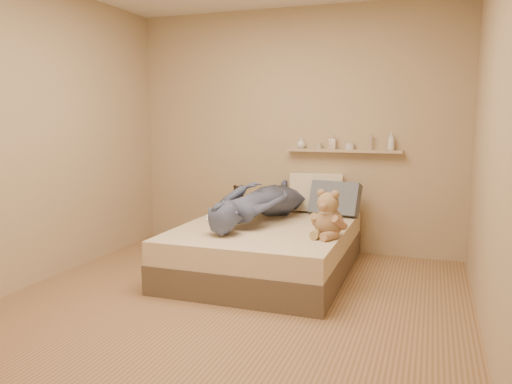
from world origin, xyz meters
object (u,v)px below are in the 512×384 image
at_px(game_console, 217,217).
at_px(teddy_bear, 328,218).
at_px(dark_plush, 238,198).
at_px(pillow_cream, 316,193).
at_px(bed, 266,249).
at_px(person, 261,201).
at_px(pillow_grey, 335,199).
at_px(wall_shelf, 343,151).

xyz_separation_m(game_console, teddy_bear, (0.91, 0.22, 0.02)).
bearing_deg(dark_plush, pillow_cream, 4.53).
height_order(teddy_bear, dark_plush, teddy_bear).
xyz_separation_m(bed, person, (-0.11, 0.15, 0.42)).
height_order(bed, game_console, game_console).
bearing_deg(person, dark_plush, -42.59).
distance_m(dark_plush, pillow_cream, 0.87).
height_order(pillow_cream, pillow_grey, pillow_cream).
distance_m(bed, pillow_cream, 0.97).
relative_size(bed, wall_shelf, 1.58).
relative_size(bed, game_console, 10.49).
relative_size(dark_plush, pillow_cream, 0.47).
bearing_deg(dark_plush, pillow_grey, -3.77).
distance_m(teddy_bear, pillow_cream, 1.17).
distance_m(game_console, dark_plush, 1.31).
bearing_deg(wall_shelf, game_console, -120.06).
distance_m(game_console, pillow_cream, 1.45).
bearing_deg(bed, person, 124.96).
relative_size(dark_plush, person, 0.16).
bearing_deg(person, pillow_cream, -110.16).
xyz_separation_m(teddy_bear, pillow_grey, (-0.12, 0.98, 0.00)).
xyz_separation_m(game_console, wall_shelf, (0.82, 1.42, 0.50)).
bearing_deg(pillow_cream, dark_plush, -175.47).
bearing_deg(dark_plush, game_console, -76.48).
height_order(teddy_bear, pillow_grey, teddy_bear).
distance_m(person, wall_shelf, 1.10).
height_order(pillow_grey, person, person).
relative_size(teddy_bear, pillow_grey, 0.81).
relative_size(game_console, teddy_bear, 0.45).
xyz_separation_m(teddy_bear, dark_plush, (-1.21, 1.05, -0.06)).
bearing_deg(pillow_cream, wall_shelf, 16.48).
height_order(teddy_bear, wall_shelf, wall_shelf).
height_order(game_console, pillow_cream, pillow_cream).
bearing_deg(person, bed, 134.69).
relative_size(teddy_bear, dark_plush, 1.57).
bearing_deg(wall_shelf, pillow_cream, -163.52).
relative_size(bed, pillow_cream, 3.45).
height_order(game_console, dark_plush, dark_plush).
bearing_deg(bed, dark_plush, 127.15).
relative_size(pillow_grey, wall_shelf, 0.42).
relative_size(bed, teddy_bear, 4.68).
height_order(pillow_cream, wall_shelf, wall_shelf).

